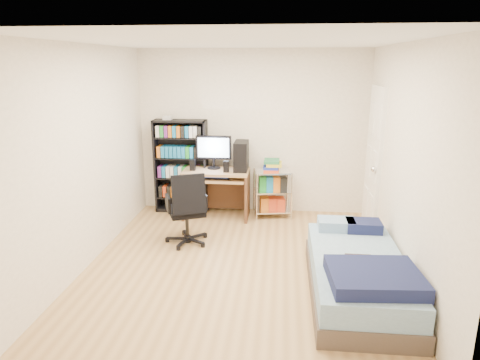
# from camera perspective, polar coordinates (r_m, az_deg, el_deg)

# --- Properties ---
(room) EXTENTS (3.58, 4.08, 2.58)m
(room) POSITION_cam_1_polar(r_m,az_deg,el_deg) (4.67, -0.21, 2.50)
(room) COLOR tan
(room) RESTS_ON ground
(media_shelf) EXTENTS (0.82, 0.27, 1.51)m
(media_shelf) POSITION_cam_1_polar(r_m,az_deg,el_deg) (6.74, -7.86, 1.98)
(media_shelf) COLOR black
(media_shelf) RESTS_ON room
(computer_desk) EXTENTS (0.98, 0.57, 1.24)m
(computer_desk) POSITION_cam_1_polar(r_m,az_deg,el_deg) (6.46, -2.27, 0.82)
(computer_desk) COLOR #A07752
(computer_desk) RESTS_ON room
(office_chair) EXTENTS (0.75, 0.75, 0.97)m
(office_chair) POSITION_cam_1_polar(r_m,az_deg,el_deg) (5.60, -7.01, -5.46)
(office_chair) COLOR black
(office_chair) RESTS_ON room
(wire_cart) EXTENTS (0.61, 0.48, 0.89)m
(wire_cart) POSITION_cam_1_polar(r_m,az_deg,el_deg) (6.48, 4.39, 0.02)
(wire_cart) COLOR white
(wire_cart) RESTS_ON room
(bed) EXTENTS (0.93, 1.87, 0.53)m
(bed) POSITION_cam_1_polar(r_m,az_deg,el_deg) (4.56, 15.47, -12.03)
(bed) COLOR #51443C
(bed) RESTS_ON room
(door) EXTENTS (0.12, 0.80, 2.00)m
(door) POSITION_cam_1_polar(r_m,az_deg,el_deg) (6.14, 17.39, 2.55)
(door) COLOR white
(door) RESTS_ON room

